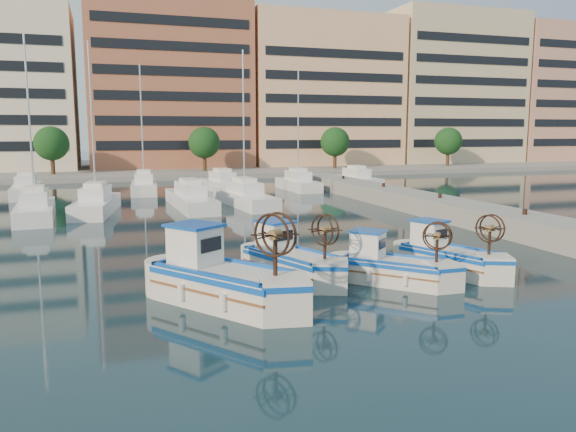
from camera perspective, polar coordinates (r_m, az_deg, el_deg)
The scene contains 8 objects.
ground at distance 20.64m, azimuth 5.88°, elevation -7.11°, with size 300.00×300.00×0.00m, color #18333F.
quay at distance 33.97m, azimuth 20.65°, elevation -0.39°, with size 3.00×60.00×1.20m, color gray.
waterfront at distance 85.16m, azimuth -6.39°, elevation 12.23°, with size 180.00×40.00×25.60m.
yacht_marina at distance 46.47m, azimuth -12.30°, elevation 2.14°, with size 37.45×22.69×11.50m.
fishing_boat_a at distance 18.36m, azimuth -6.75°, elevation -6.25°, with size 4.55×5.21×3.21m.
fishing_boat_b at distance 21.38m, azimuth 0.33°, elevation -4.45°, with size 3.16×4.49×2.70m.
fishing_boat_c at distance 21.11m, azimuth 10.38°, elevation -4.97°, with size 3.72×3.78×2.43m.
fishing_boat_d at distance 23.22m, azimuth 15.97°, elevation -3.85°, with size 2.98×4.22×2.54m.
Camera 1 is at (-8.12, -18.15, 5.56)m, focal length 35.00 mm.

